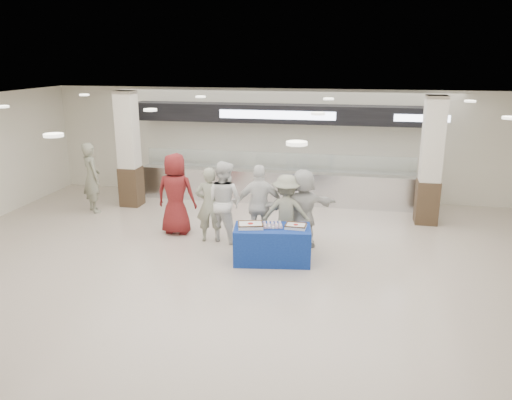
% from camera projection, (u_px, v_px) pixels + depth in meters
% --- Properties ---
extents(ground, '(14.00, 14.00, 0.00)m').
position_uv_depth(ground, '(234.00, 279.00, 9.54)').
color(ground, beige).
rests_on(ground, ground).
extents(serving_line, '(8.70, 0.85, 2.80)m').
position_uv_depth(serving_line, '(278.00, 162.00, 14.30)').
color(serving_line, silver).
rests_on(serving_line, ground).
extents(column_left, '(0.55, 0.55, 3.20)m').
position_uv_depth(column_left, '(129.00, 152.00, 13.82)').
color(column_left, '#372719').
rests_on(column_left, ground).
extents(column_right, '(0.55, 0.55, 3.20)m').
position_uv_depth(column_right, '(431.00, 164.00, 12.31)').
color(column_right, '#372719').
rests_on(column_right, ground).
extents(display_table, '(1.65, 0.99, 0.75)m').
position_uv_depth(display_table, '(272.00, 245.00, 10.23)').
color(display_table, navy).
rests_on(display_table, ground).
extents(sheet_cake_left, '(0.58, 0.50, 0.10)m').
position_uv_depth(sheet_cake_left, '(250.00, 225.00, 10.12)').
color(sheet_cake_left, white).
rests_on(sheet_cake_left, display_table).
extents(sheet_cake_right, '(0.43, 0.34, 0.09)m').
position_uv_depth(sheet_cake_right, '(296.00, 226.00, 10.09)').
color(sheet_cake_right, white).
rests_on(sheet_cake_right, display_table).
extents(cupcake_tray, '(0.46, 0.38, 0.06)m').
position_uv_depth(cupcake_tray, '(273.00, 225.00, 10.16)').
color(cupcake_tray, '#A7A7AC').
rests_on(cupcake_tray, display_table).
extents(civilian_maroon, '(0.97, 0.65, 1.94)m').
position_uv_depth(civilian_maroon, '(176.00, 194.00, 11.74)').
color(civilian_maroon, maroon).
rests_on(civilian_maroon, ground).
extents(soldier_a, '(0.70, 0.53, 1.73)m').
position_uv_depth(soldier_a, '(210.00, 205.00, 11.27)').
color(soldier_a, gray).
rests_on(soldier_a, ground).
extents(chef_tall, '(1.09, 0.96, 1.86)m').
position_uv_depth(chef_tall, '(224.00, 201.00, 11.31)').
color(chef_tall, white).
rests_on(chef_tall, ground).
extents(chef_short, '(1.13, 0.62, 1.83)m').
position_uv_depth(chef_short, '(260.00, 205.00, 11.03)').
color(chef_short, white).
rests_on(chef_short, ground).
extents(soldier_b, '(1.13, 0.72, 1.67)m').
position_uv_depth(soldier_b, '(286.00, 212.00, 10.82)').
color(soldier_b, gray).
rests_on(soldier_b, ground).
extents(civilian_white, '(1.72, 1.16, 1.78)m').
position_uv_depth(civilian_white, '(303.00, 208.00, 10.91)').
color(civilian_white, silver).
rests_on(civilian_white, ground).
extents(soldier_bg, '(0.82, 0.80, 1.90)m').
position_uv_depth(soldier_bg, '(92.00, 178.00, 13.41)').
color(soldier_bg, gray).
rests_on(soldier_bg, ground).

